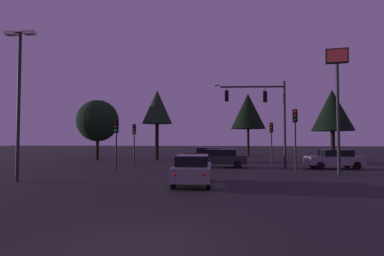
% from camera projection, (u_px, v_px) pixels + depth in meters
% --- Properties ---
extents(ground_plane, '(168.00, 168.00, 0.00)m').
position_uv_depth(ground_plane, '(207.00, 162.00, 30.92)').
color(ground_plane, '#262326').
rests_on(ground_plane, ground).
extents(traffic_signal_mast_arm, '(5.84, 0.66, 7.06)m').
position_uv_depth(traffic_signal_mast_arm, '(265.00, 108.00, 24.52)').
color(traffic_signal_mast_arm, '#232326').
rests_on(traffic_signal_mast_arm, ground).
extents(traffic_light_corner_left, '(0.33, 0.37, 3.74)m').
position_uv_depth(traffic_light_corner_left, '(134.00, 136.00, 27.66)').
color(traffic_light_corner_left, '#232326').
rests_on(traffic_light_corner_left, ground).
extents(traffic_light_corner_right, '(0.31, 0.36, 3.71)m').
position_uv_depth(traffic_light_corner_right, '(116.00, 135.00, 22.36)').
color(traffic_light_corner_right, '#232326').
rests_on(traffic_light_corner_right, ground).
extents(traffic_light_median, '(0.30, 0.35, 3.87)m').
position_uv_depth(traffic_light_median, '(271.00, 135.00, 27.53)').
color(traffic_light_median, '#232326').
rests_on(traffic_light_median, ground).
extents(traffic_light_far_side, '(0.30, 0.35, 4.42)m').
position_uv_depth(traffic_light_far_side, '(295.00, 128.00, 20.94)').
color(traffic_light_far_side, '#232326').
rests_on(traffic_light_far_side, ground).
extents(car_nearside_lane, '(2.00, 4.44, 1.52)m').
position_uv_depth(car_nearside_lane, '(193.00, 169.00, 15.53)').
color(car_nearside_lane, gray).
rests_on(car_nearside_lane, ground).
extents(car_crossing_left, '(4.40, 2.10, 1.52)m').
position_uv_depth(car_crossing_left, '(334.00, 159.00, 24.03)').
color(car_crossing_left, gray).
rests_on(car_crossing_left, ground).
extents(car_crossing_right, '(4.50, 1.88, 1.52)m').
position_uv_depth(car_crossing_right, '(220.00, 158.00, 25.30)').
color(car_crossing_right, '#232328').
rests_on(car_crossing_right, ground).
extents(car_far_lane, '(4.64, 2.23, 1.52)m').
position_uv_depth(car_far_lane, '(208.00, 154.00, 31.08)').
color(car_far_lane, '#4C0F0F').
rests_on(car_far_lane, ground).
extents(parking_lot_lamp_post, '(1.70, 0.36, 8.35)m').
position_uv_depth(parking_lot_lamp_post, '(19.00, 86.00, 16.76)').
color(parking_lot_lamp_post, '#232326').
rests_on(parking_lot_lamp_post, ground).
extents(store_sign_illuminated, '(1.42, 0.44, 8.38)m').
position_uv_depth(store_sign_illuminated, '(337.00, 84.00, 20.05)').
color(store_sign_illuminated, '#232326').
rests_on(store_sign_illuminated, ground).
extents(tree_behind_sign, '(5.02, 5.02, 9.12)m').
position_uv_depth(tree_behind_sign, '(248.00, 111.00, 44.36)').
color(tree_behind_sign, black).
rests_on(tree_behind_sign, ground).
extents(tree_left_far, '(4.81, 4.81, 6.92)m').
position_uv_depth(tree_left_far, '(98.00, 121.00, 35.05)').
color(tree_left_far, black).
rests_on(tree_left_far, ground).
extents(tree_center_horizon, '(3.47, 3.47, 8.06)m').
position_uv_depth(tree_center_horizon, '(157.00, 107.00, 34.97)').
color(tree_center_horizon, black).
rests_on(tree_center_horizon, ground).
extents(tree_right_cluster, '(4.67, 4.67, 8.05)m').
position_uv_depth(tree_right_cluster, '(332.00, 111.00, 34.59)').
color(tree_right_cluster, black).
rests_on(tree_right_cluster, ground).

